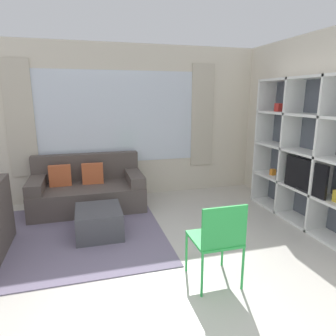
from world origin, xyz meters
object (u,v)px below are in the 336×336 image
shelving_unit (308,153)px  folding_chair (218,237)px  ottoman (99,222)px  couch_main (88,190)px

shelving_unit → folding_chair: 2.22m
ottoman → folding_chair: bearing=-53.8°
shelving_unit → folding_chair: shelving_unit is taller
shelving_unit → ottoman: bearing=173.2°
shelving_unit → ottoman: (-2.92, 0.35, -0.85)m
folding_chair → couch_main: bearing=-65.2°
shelving_unit → couch_main: shelving_unit is taller
couch_main → folding_chair: 2.80m
couch_main → ottoman: 1.11m
shelving_unit → couch_main: bearing=154.6°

